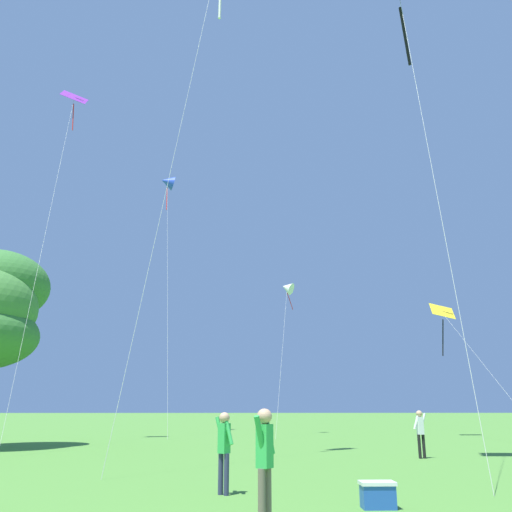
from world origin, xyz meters
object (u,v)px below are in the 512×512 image
(kite_blue_delta, at_px, (167,182))
(kite_white_distant, at_px, (287,288))
(picnic_cooler, at_px, (378,495))
(kite_yellow_diamond, at_px, (444,320))
(person_with_spool, at_px, (420,429))
(kite_purple_streamer, at_px, (72,110))
(person_far_back, at_px, (265,455))
(kite_black_large, at_px, (401,7))
(person_near_tree, at_px, (224,445))

(kite_blue_delta, xyz_separation_m, kite_white_distant, (9.20, -2.76, -9.17))
(kite_blue_delta, bearing_deg, picnic_cooler, -74.86)
(kite_yellow_diamond, height_order, person_with_spool, kite_yellow_diamond)
(kite_yellow_diamond, height_order, kite_purple_streamer, kite_purple_streamer)
(kite_purple_streamer, xyz_separation_m, person_far_back, (10.23, -20.08, -17.43))
(picnic_cooler, bearing_deg, person_with_spool, 67.56)
(kite_white_distant, xyz_separation_m, picnic_cooler, (-1.01, -27.52, -9.66))
(kite_white_distant, distance_m, person_with_spool, 20.34)
(kite_black_large, height_order, person_far_back, kite_black_large)
(kite_yellow_diamond, relative_size, kite_purple_streamer, 0.54)
(kite_blue_delta, height_order, person_with_spool, kite_blue_delta)
(kite_white_distant, relative_size, picnic_cooler, 17.40)
(kite_white_distant, bearing_deg, kite_purple_streamer, -145.76)
(kite_black_large, bearing_deg, person_near_tree, -142.83)
(kite_purple_streamer, bearing_deg, kite_blue_delta, 70.97)
(person_with_spool, distance_m, person_far_back, 12.56)
(kite_purple_streamer, xyz_separation_m, person_with_spool, (16.17, -9.02, -17.47))
(kite_blue_delta, relative_size, kite_white_distant, 1.89)
(kite_black_large, height_order, person_near_tree, kite_black_large)
(kite_white_distant, distance_m, kite_black_large, 22.22)
(kite_yellow_diamond, relative_size, person_with_spool, 6.91)
(kite_purple_streamer, distance_m, person_far_back, 28.49)
(kite_black_large, xyz_separation_m, person_far_back, (-5.37, -7.77, -14.61))
(kite_blue_delta, distance_m, person_far_back, 37.14)
(person_with_spool, bearing_deg, kite_white_distant, 99.14)
(person_near_tree, bearing_deg, kite_blue_delta, 100.85)
(kite_black_large, relative_size, person_with_spool, 10.86)
(kite_white_distant, bearing_deg, person_near_tree, -98.14)
(person_near_tree, xyz_separation_m, person_far_back, (0.67, -3.19, 0.05))
(person_with_spool, bearing_deg, kite_purple_streamer, 150.86)
(kite_yellow_diamond, relative_size, kite_white_distant, 1.05)
(kite_blue_delta, xyz_separation_m, kite_black_large, (11.54, -24.10, -3.44))
(person_with_spool, relative_size, person_far_back, 0.96)
(kite_white_distant, bearing_deg, kite_yellow_diamond, -21.10)
(kite_blue_delta, height_order, picnic_cooler, kite_blue_delta)
(kite_black_large, bearing_deg, kite_yellow_diamond, 67.52)
(kite_blue_delta, bearing_deg, person_far_back, -79.05)
(kite_yellow_diamond, height_order, kite_black_large, kite_black_large)
(kite_yellow_diamond, distance_m, kite_black_large, 20.91)
(person_with_spool, xyz_separation_m, person_far_back, (-5.94, -11.07, 0.04))
(person_far_back, bearing_deg, person_with_spool, 61.77)
(kite_yellow_diamond, height_order, person_near_tree, kite_yellow_diamond)
(person_far_back, relative_size, picnic_cooler, 2.76)
(kite_purple_streamer, distance_m, person_near_tree, 26.12)
(kite_purple_streamer, height_order, kite_black_large, kite_purple_streamer)
(kite_purple_streamer, distance_m, picnic_cooler, 28.70)
(kite_yellow_diamond, distance_m, person_near_tree, 26.61)
(kite_purple_streamer, bearing_deg, kite_white_distant, 34.24)
(kite_blue_delta, relative_size, person_far_back, 11.93)
(kite_yellow_diamond, bearing_deg, kite_white_distant, 158.90)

